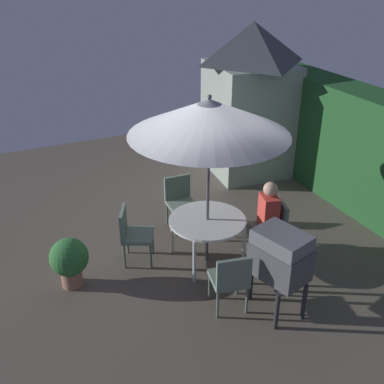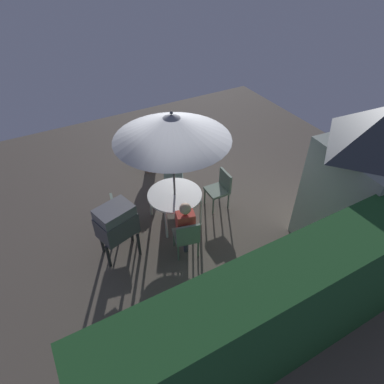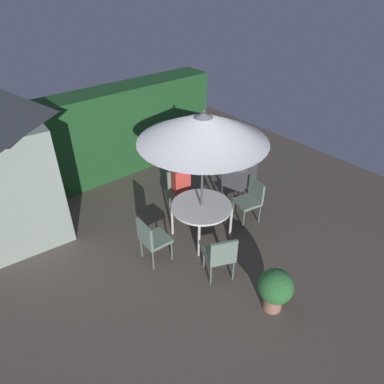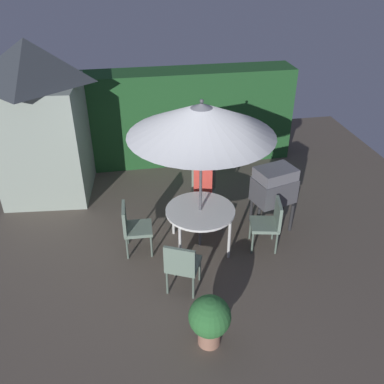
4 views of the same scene
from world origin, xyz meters
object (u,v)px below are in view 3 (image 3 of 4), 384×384
Objects in this scene: chair_near_shed at (180,188)px; person_in_red at (181,179)px; patio_table at (202,208)px; chair_toward_hedge at (221,255)px; garden_shed at (1,165)px; chair_toward_house at (251,198)px; patio_umbrella at (203,127)px; potted_plant_by_shed at (275,288)px; chair_far_side at (151,238)px; bbq_grill at (240,170)px.

person_in_red reaches higher than chair_near_shed.
chair_toward_hedge is at bearing -114.49° from patio_table.
garden_shed is 4.76m from chair_toward_house.
chair_toward_house is (1.14, -0.23, -1.80)m from patio_umbrella.
patio_table is 1.29× the size of chair_toward_hedge.
chair_near_shed is 1.00× the size of chair_toward_hedge.
garden_shed is 3.46× the size of chair_toward_house.
patio_umbrella reaches higher than potted_plant_by_shed.
garden_shed reaches higher than person_in_red.
person_in_red is (1.36, 0.88, 0.26)m from chair_far_side.
person_in_red reaches higher than chair_far_side.
chair_toward_house is (2.28, -0.28, 0.00)m from chair_far_side.
garden_shed is 1.18× the size of patio_umbrella.
patio_umbrella is 2.15m from chair_toward_house.
chair_near_shed is (0.26, 1.01, -1.80)m from patio_umbrella.
patio_umbrella is at bearing -104.19° from chair_near_shed.
bbq_grill reaches higher than chair_toward_house.
chair_far_side is at bearing 177.74° from patio_table.
patio_umbrella is at bearing 168.41° from chair_toward_house.
bbq_grill reaches higher than chair_far_side.
chair_toward_hedge is at bearing 101.44° from potted_plant_by_shed.
chair_near_shed is 1.69m from chair_far_side.
chair_far_side is (1.59, -2.29, -1.07)m from garden_shed.
garden_shed is at bearing 124.73° from chair_far_side.
chair_near_shed is 3.09m from potted_plant_by_shed.
chair_near_shed is (0.26, 1.01, -0.15)m from patio_table.
chair_near_shed and chair_toward_hedge have the same top height.
patio_table is 0.92× the size of person_in_red.
chair_near_shed is at bearing 80.21° from potted_plant_by_shed.
person_in_red is at bearing 128.09° from chair_toward_house.
chair_near_shed and chair_toward_house have the same top height.
person_in_red is at bearing 32.88° from chair_far_side.
potted_plant_by_shed is (2.45, -4.37, -1.15)m from garden_shed.
chair_far_side is 1.00× the size of chair_toward_hedge.
chair_far_side is 1.19× the size of potted_plant_by_shed.
chair_toward_house reaches higher than potted_plant_by_shed.
patio_table is 1.29× the size of chair_far_side.
garden_shed is at bearing 156.00° from chair_near_shed.
person_in_red is (2.95, -1.41, -0.80)m from garden_shed.
garden_shed reaches higher than potted_plant_by_shed.
chair_near_shed is at bearing 125.56° from chair_toward_house.
chair_toward_hedge is at bearing -109.79° from person_in_red.
chair_toward_house is (0.89, -1.24, 0.00)m from chair_near_shed.
patio_umbrella reaches higher than patio_table.
patio_umbrella is 2.92× the size of chair_toward_hedge.
patio_umbrella is at bearing -166.38° from bbq_grill.
patio_table is 1.18m from chair_toward_house.
patio_umbrella reaches higher than chair_far_side.
garden_shed reaches higher than chair_far_side.
bbq_grill reaches higher than chair_toward_hedge.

